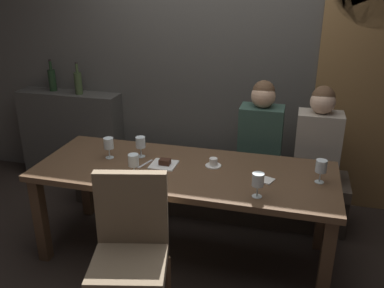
% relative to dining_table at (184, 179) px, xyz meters
% --- Properties ---
extents(ground, '(9.00, 9.00, 0.00)m').
position_rel_dining_table_xyz_m(ground, '(0.00, 0.00, -0.65)').
color(ground, black).
extents(back_wall_tiled, '(6.00, 0.12, 3.00)m').
position_rel_dining_table_xyz_m(back_wall_tiled, '(0.00, 1.22, 0.85)').
color(back_wall_tiled, '#4C4944').
rests_on(back_wall_tiled, ground).
extents(arched_door, '(0.90, 0.05, 2.55)m').
position_rel_dining_table_xyz_m(arched_door, '(1.35, 1.15, 0.71)').
color(arched_door, olive).
rests_on(arched_door, ground).
extents(back_counter, '(1.10, 0.28, 0.95)m').
position_rel_dining_table_xyz_m(back_counter, '(-1.55, 1.04, -0.18)').
color(back_counter, '#413E3A').
rests_on(back_counter, ground).
extents(dining_table, '(2.20, 0.84, 0.74)m').
position_rel_dining_table_xyz_m(dining_table, '(0.00, 0.00, 0.00)').
color(dining_table, '#493422').
rests_on(dining_table, ground).
extents(banquette_bench, '(2.50, 0.44, 0.45)m').
position_rel_dining_table_xyz_m(banquette_bench, '(0.00, 0.70, -0.42)').
color(banquette_bench, '#312A23').
rests_on(banquette_bench, ground).
extents(chair_near_side, '(0.53, 0.53, 0.98)m').
position_rel_dining_table_xyz_m(chair_near_side, '(-0.13, -0.72, -0.09)').
color(chair_near_side, brown).
rests_on(chair_near_side, ground).
extents(diner_redhead, '(0.36, 0.24, 0.83)m').
position_rel_dining_table_xyz_m(diner_redhead, '(0.48, 0.67, 0.19)').
color(diner_redhead, '#2D473D').
rests_on(diner_redhead, banquette_bench).
extents(diner_bearded, '(0.36, 0.24, 0.81)m').
position_rel_dining_table_xyz_m(diner_bearded, '(0.95, 0.69, 0.18)').
color(diner_bearded, '#9E9384').
rests_on(diner_bearded, banquette_bench).
extents(wine_bottle_dark_red, '(0.08, 0.08, 0.33)m').
position_rel_dining_table_xyz_m(wine_bottle_dark_red, '(-1.73, 1.06, 0.42)').
color(wine_bottle_dark_red, black).
rests_on(wine_bottle_dark_red, back_counter).
extents(wine_bottle_pale_label, '(0.08, 0.08, 0.33)m').
position_rel_dining_table_xyz_m(wine_bottle_pale_label, '(-1.40, 1.01, 0.42)').
color(wine_bottle_pale_label, '#384728').
rests_on(wine_bottle_pale_label, back_counter).
extents(wine_glass_end_right, '(0.08, 0.08, 0.16)m').
position_rel_dining_table_xyz_m(wine_glass_end_right, '(0.95, 0.03, 0.20)').
color(wine_glass_end_right, silver).
rests_on(wine_glass_end_right, dining_table).
extents(wine_glass_far_right, '(0.08, 0.08, 0.16)m').
position_rel_dining_table_xyz_m(wine_glass_far_right, '(0.56, -0.28, 0.20)').
color(wine_glass_far_right, silver).
rests_on(wine_glass_far_right, dining_table).
extents(wine_glass_near_right, '(0.08, 0.08, 0.16)m').
position_rel_dining_table_xyz_m(wine_glass_near_right, '(-0.62, 0.04, 0.20)').
color(wine_glass_near_right, silver).
rests_on(wine_glass_near_right, dining_table).
extents(wine_glass_near_left, '(0.08, 0.08, 0.16)m').
position_rel_dining_table_xyz_m(wine_glass_near_left, '(-0.39, 0.13, 0.20)').
color(wine_glass_near_left, silver).
rests_on(wine_glass_near_left, dining_table).
extents(wine_glass_end_left, '(0.08, 0.08, 0.16)m').
position_rel_dining_table_xyz_m(wine_glass_end_left, '(-0.31, -0.20, 0.20)').
color(wine_glass_end_left, silver).
rests_on(wine_glass_end_left, dining_table).
extents(espresso_cup, '(0.12, 0.12, 0.06)m').
position_rel_dining_table_xyz_m(espresso_cup, '(0.20, 0.10, 0.11)').
color(espresso_cup, white).
rests_on(espresso_cup, dining_table).
extents(dessert_plate, '(0.19, 0.19, 0.05)m').
position_rel_dining_table_xyz_m(dessert_plate, '(-0.16, 0.02, 0.10)').
color(dessert_plate, white).
rests_on(dessert_plate, dining_table).
extents(fork_on_table, '(0.07, 0.17, 0.01)m').
position_rel_dining_table_xyz_m(fork_on_table, '(-0.31, 0.00, 0.09)').
color(fork_on_table, silver).
rests_on(fork_on_table, dining_table).
extents(folded_napkin, '(0.14, 0.13, 0.01)m').
position_rel_dining_table_xyz_m(folded_napkin, '(0.59, -0.04, 0.09)').
color(folded_napkin, silver).
rests_on(folded_napkin, dining_table).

